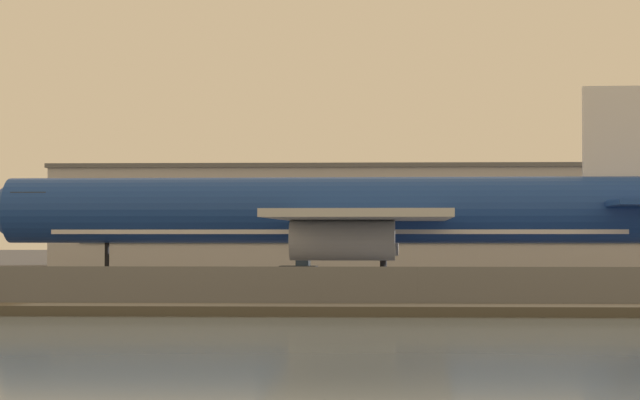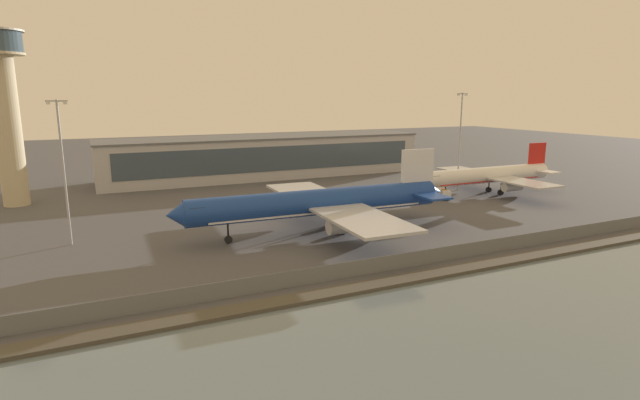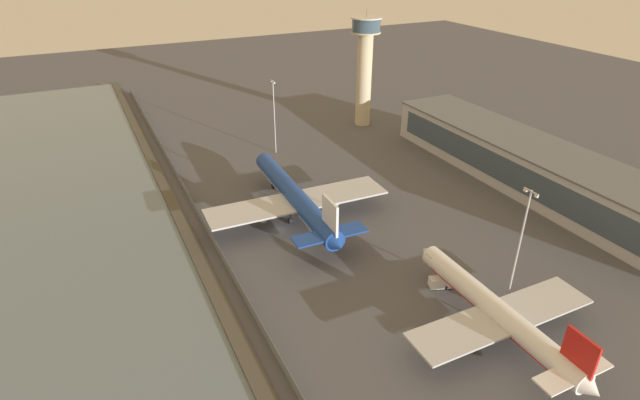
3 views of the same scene
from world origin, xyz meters
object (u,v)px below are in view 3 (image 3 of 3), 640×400
(passenger_jet_white_red, at_px, (497,311))
(apron_light_mast_apron_west, at_px, (519,246))
(baggage_tug, at_px, (354,191))
(control_tower, at_px, (365,62))
(cargo_jet_blue, at_px, (296,197))
(ops_van, at_px, (441,282))
(apron_light_mast_apron_east, at_px, (274,114))

(passenger_jet_white_red, bearing_deg, apron_light_mast_apron_west, 120.38)
(baggage_tug, bearing_deg, apron_light_mast_apron_west, 2.76)
(baggage_tug, height_order, control_tower, control_tower)
(baggage_tug, relative_size, apron_light_mast_apron_west, 0.13)
(cargo_jet_blue, relative_size, baggage_tug, 15.92)
(baggage_tug, distance_m, control_tower, 61.91)
(baggage_tug, bearing_deg, passenger_jet_white_red, -4.34)
(passenger_jet_white_red, bearing_deg, cargo_jet_blue, -164.30)
(ops_van, distance_m, apron_light_mast_apron_west, 17.99)
(passenger_jet_white_red, distance_m, apron_light_mast_apron_east, 95.98)
(ops_van, relative_size, apron_light_mast_apron_east, 0.23)
(ops_van, height_order, apron_light_mast_apron_west, apron_light_mast_apron_west)
(ops_van, bearing_deg, apron_light_mast_apron_west, 35.25)
(baggage_tug, xyz_separation_m, apron_light_mast_apron_west, (54.52, 2.63, 13.15))
(ops_van, bearing_deg, control_tower, 158.86)
(control_tower, bearing_deg, baggage_tug, -32.62)
(ops_van, bearing_deg, passenger_jet_white_red, 1.12)
(apron_light_mast_apron_west, height_order, apron_light_mast_apron_east, apron_light_mast_apron_west)
(ops_van, distance_m, apron_light_mast_apron_east, 81.92)
(baggage_tug, height_order, apron_light_mast_apron_east, apron_light_mast_apron_east)
(ops_van, height_order, control_tower, control_tower)
(cargo_jet_blue, distance_m, apron_light_mast_apron_east, 43.67)
(baggage_tug, distance_m, ops_van, 44.36)
(ops_van, bearing_deg, apron_light_mast_apron_east, -177.26)
(passenger_jet_white_red, height_order, baggage_tug, passenger_jet_white_red)
(cargo_jet_blue, distance_m, ops_van, 42.33)
(control_tower, bearing_deg, ops_van, -21.14)
(passenger_jet_white_red, bearing_deg, control_tower, 161.66)
(baggage_tug, height_order, apron_light_mast_apron_west, apron_light_mast_apron_west)
(control_tower, xyz_separation_m, apron_light_mast_apron_west, (103.12, -28.48, -9.29))
(ops_van, bearing_deg, cargo_jet_blue, -159.30)
(ops_van, xyz_separation_m, apron_light_mast_apron_west, (10.42, 7.36, 12.68))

